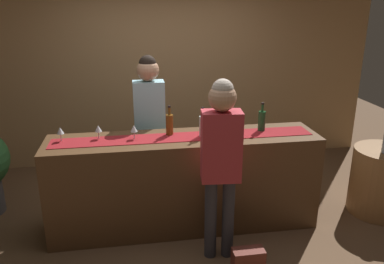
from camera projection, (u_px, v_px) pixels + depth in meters
ground_plane at (185, 224)px, 4.18m from camera, size 10.00×10.00×0.00m
back_wall at (165, 62)px, 5.49m from camera, size 6.00×0.12×2.90m
bar_counter at (184, 182)px, 4.02m from camera, size 2.71×0.60×0.98m
counter_runner_cloth at (184, 137)px, 3.86m from camera, size 2.58×0.28×0.01m
wine_bottle_clear at (203, 126)px, 3.84m from camera, size 0.07×0.07×0.30m
wine_bottle_amber at (170, 124)px, 3.89m from camera, size 0.07×0.07×0.30m
wine_bottle_green at (262, 120)px, 4.01m from camera, size 0.07×0.07×0.30m
wine_glass_near_customer at (60, 131)px, 3.71m from camera, size 0.07×0.07×0.14m
wine_glass_mid_counter at (134, 129)px, 3.77m from camera, size 0.07×0.07×0.14m
wine_glass_far_end at (98, 129)px, 3.77m from camera, size 0.07×0.07×0.14m
bartender at (149, 114)px, 4.33m from camera, size 0.34×0.24×1.72m
customer_sipping at (221, 153)px, 3.34m from camera, size 0.36×0.23×1.67m
round_side_table at (382, 181)px, 4.32m from camera, size 0.68×0.68×0.74m
handbag at (248, 261)px, 3.42m from camera, size 0.28×0.14×0.22m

